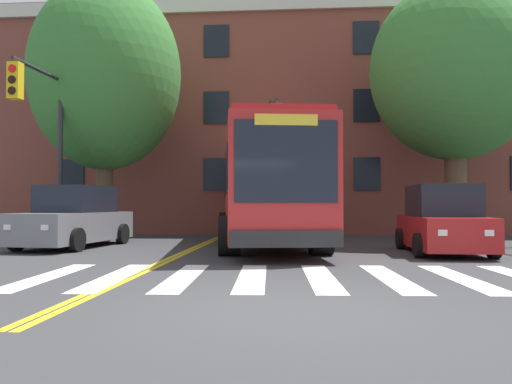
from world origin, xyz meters
The scene contains 12 objects.
ground_plane centered at (0.00, 0.00, 0.00)m, with size 120.00×120.00×0.00m, color #38383A.
crosswalk centered at (-0.06, 2.79, 0.00)m, with size 9.15×3.87×0.01m.
lane_line_yellow_inner centered at (-2.91, 16.79, 0.00)m, with size 0.12×36.00×0.01m, color gold.
lane_line_yellow_outer centered at (-2.75, 16.79, 0.00)m, with size 0.12×36.00×0.01m, color gold.
city_bus centered at (-0.88, 10.09, 1.89)m, with size 4.03×11.71×3.48m.
car_grey_near_lane centered at (-6.57, 8.69, 0.84)m, with size 2.36×4.81×1.86m.
car_red_far_lane centered at (4.02, 7.47, 0.83)m, with size 2.05×3.97×1.81m.
traffic_light_far_corner centered at (-7.39, 8.29, 3.76)m, with size 0.40×2.63×5.62m.
traffic_light_overhead centered at (-0.54, 9.49, 3.13)m, with size 0.50×2.70×4.78m.
street_tree_curbside_large centered at (5.71, 11.66, 5.94)m, with size 8.19×8.13×9.11m.
street_tree_curbside_small centered at (-6.74, 11.55, 6.00)m, with size 6.57×6.38×9.50m.
building_facade centered at (-3.22, 19.17, 5.18)m, with size 32.03×8.10×10.35m.
Camera 1 is at (0.04, -6.06, 1.28)m, focal length 35.00 mm.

